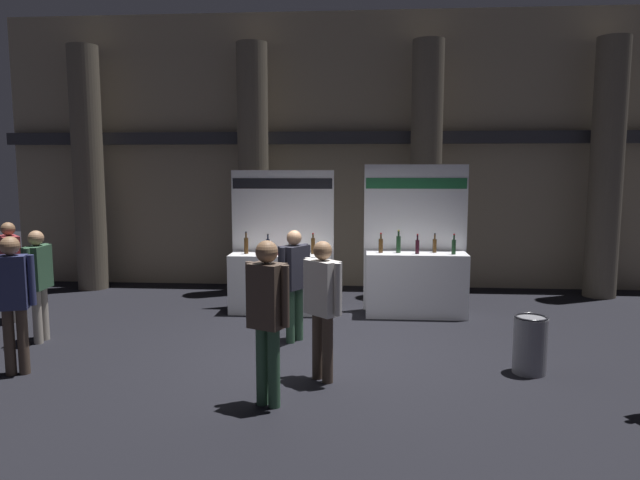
% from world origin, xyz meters
% --- Properties ---
extents(ground_plane, '(27.41, 27.41, 0.00)m').
position_xyz_m(ground_plane, '(0.00, 0.00, 0.00)').
color(ground_plane, black).
extents(hall_colonnade, '(13.70, 1.17, 5.50)m').
position_xyz_m(hall_colonnade, '(-0.00, 4.27, 2.67)').
color(hall_colonnade, gray).
rests_on(hall_colonnade, ground_plane).
extents(exhibitor_booth_0, '(1.77, 0.73, 2.39)m').
position_xyz_m(exhibitor_booth_0, '(-0.91, 2.11, 0.60)').
color(exhibitor_booth_0, white).
rests_on(exhibitor_booth_0, ground_plane).
extents(exhibitor_booth_1, '(1.72, 0.66, 2.49)m').
position_xyz_m(exhibitor_booth_1, '(1.36, 2.05, 0.63)').
color(exhibitor_booth_1, white).
rests_on(exhibitor_booth_1, ground_plane).
extents(trash_bin, '(0.39, 0.39, 0.70)m').
position_xyz_m(trash_bin, '(2.48, -0.64, 0.35)').
color(trash_bin, slate).
rests_on(trash_bin, ground_plane).
extents(visitor_0, '(0.47, 0.32, 1.65)m').
position_xyz_m(visitor_0, '(-3.59, -1.14, 0.97)').
color(visitor_0, '#47382D').
rests_on(visitor_0, ground_plane).
extents(visitor_1, '(0.43, 0.49, 1.58)m').
position_xyz_m(visitor_1, '(-0.47, 0.42, 0.94)').
color(visitor_1, '#33563D').
rests_on(visitor_1, ground_plane).
extents(visitor_3, '(0.48, 0.49, 1.59)m').
position_xyz_m(visitor_3, '(-5.09, 1.17, 0.95)').
color(visitor_3, '#ADA393').
rests_on(visitor_3, ground_plane).
extents(visitor_4, '(0.47, 0.38, 1.72)m').
position_xyz_m(visitor_4, '(-0.48, -1.82, 1.03)').
color(visitor_4, '#33563D').
rests_on(visitor_4, ground_plane).
extents(visitor_5, '(0.24, 0.59, 1.58)m').
position_xyz_m(visitor_5, '(-4.03, 0.14, 0.94)').
color(visitor_5, '#ADA393').
rests_on(visitor_5, ground_plane).
extents(visitor_6, '(0.45, 0.44, 1.62)m').
position_xyz_m(visitor_6, '(0.03, -1.06, 0.96)').
color(visitor_6, '#47382D').
rests_on(visitor_6, ground_plane).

